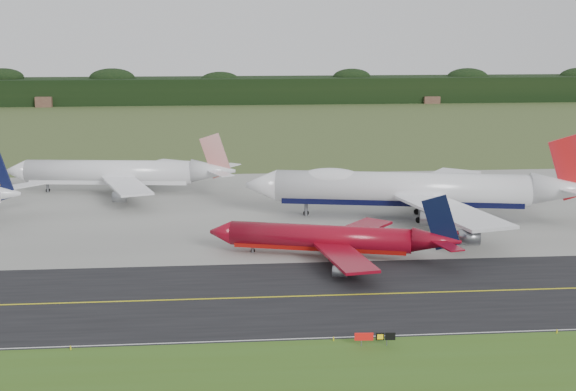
# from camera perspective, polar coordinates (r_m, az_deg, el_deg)

# --- Properties ---
(ground) EXTENTS (600.00, 600.00, 0.00)m
(ground) POSITION_cam_1_polar(r_m,az_deg,el_deg) (118.04, 0.93, -6.53)
(ground) COLOR #435427
(ground) RESTS_ON ground
(taxiway) EXTENTS (400.00, 32.00, 0.02)m
(taxiway) POSITION_cam_1_polar(r_m,az_deg,el_deg) (114.28, 1.13, -7.16)
(taxiway) COLOR black
(taxiway) RESTS_ON ground
(apron) EXTENTS (400.00, 78.00, 0.01)m
(apron) POSITION_cam_1_polar(r_m,az_deg,el_deg) (166.95, -0.87, -0.90)
(apron) COLOR gray
(apron) RESTS_ON ground
(taxiway_centreline) EXTENTS (400.00, 0.40, 0.00)m
(taxiway_centreline) POSITION_cam_1_polar(r_m,az_deg,el_deg) (114.27, 1.13, -7.16)
(taxiway_centreline) COLOR #D0C613
(taxiway_centreline) RESTS_ON taxiway
(taxiway_edge_line) EXTENTS (400.00, 0.25, 0.00)m
(taxiway_edge_line) POSITION_cam_1_polar(r_m,az_deg,el_deg) (99.88, 2.09, -10.10)
(taxiway_edge_line) COLOR silver
(taxiway_edge_line) RESTS_ON taxiway
(horizon_treeline) EXTENTS (700.00, 25.00, 12.00)m
(horizon_treeline) POSITION_cam_1_polar(r_m,az_deg,el_deg) (386.47, -3.27, 7.40)
(horizon_treeline) COLOR black
(horizon_treeline) RESTS_ON ground
(jet_ba_747) EXTENTS (68.47, 55.94, 17.29)m
(jet_ba_747) POSITION_cam_1_polar(r_m,az_deg,el_deg) (158.85, 8.96, 0.44)
(jet_ba_747) COLOR white
(jet_ba_747) RESTS_ON ground
(jet_red_737) EXTENTS (41.15, 32.83, 11.27)m
(jet_red_737) POSITION_cam_1_polar(r_m,az_deg,el_deg) (132.00, 3.28, -3.09)
(jet_red_737) COLOR maroon
(jet_red_737) RESTS_ON ground
(jet_star_tail) EXTENTS (52.39, 43.52, 13.82)m
(jet_star_tail) POSITION_cam_1_polar(r_m,az_deg,el_deg) (184.84, -11.77, 1.58)
(jet_star_tail) COLOR white
(jet_star_tail) RESTS_ON ground
(taxiway_sign) EXTENTS (4.90, 0.46, 1.63)m
(taxiway_sign) POSITION_cam_1_polar(r_m,az_deg,el_deg) (97.81, 6.19, -9.95)
(taxiway_sign) COLOR slate
(taxiway_sign) RESTS_ON ground
(edge_marker_left) EXTENTS (0.16, 0.16, 0.50)m
(edge_marker_left) POSITION_cam_1_polar(r_m,az_deg,el_deg) (99.83, -15.20, -10.42)
(edge_marker_left) COLOR yellow
(edge_marker_left) RESTS_ON ground
(edge_marker_center) EXTENTS (0.16, 0.16, 0.50)m
(edge_marker_center) POSITION_cam_1_polar(r_m,az_deg,el_deg) (99.12, 3.26, -10.15)
(edge_marker_center) COLOR yellow
(edge_marker_center) RESTS_ON ground
(edge_marker_right) EXTENTS (0.16, 0.16, 0.50)m
(edge_marker_right) POSITION_cam_1_polar(r_m,az_deg,el_deg) (106.64, 18.58, -9.15)
(edge_marker_right) COLOR yellow
(edge_marker_right) RESTS_ON ground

